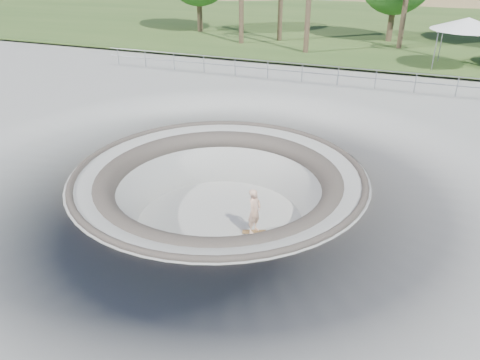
# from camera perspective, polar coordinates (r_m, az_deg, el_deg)

# --- Properties ---
(ground) EXTENTS (180.00, 180.00, 0.00)m
(ground) POSITION_cam_1_polar(r_m,az_deg,el_deg) (16.35, -2.57, 0.89)
(ground) COLOR #989893
(ground) RESTS_ON ground
(skate_bowl) EXTENTS (14.00, 14.00, 4.10)m
(skate_bowl) POSITION_cam_1_polar(r_m,az_deg,el_deg) (17.24, -2.45, -4.57)
(skate_bowl) COLOR #989893
(skate_bowl) RESTS_ON ground
(grass_strip) EXTENTS (180.00, 36.00, 0.12)m
(grass_strip) POSITION_cam_1_polar(r_m,az_deg,el_deg) (48.34, 14.04, 18.04)
(grass_strip) COLOR #314E1F
(grass_strip) RESTS_ON ground
(distant_hills) EXTENTS (103.20, 45.00, 28.60)m
(distant_hills) POSITION_cam_1_polar(r_m,az_deg,el_deg) (72.10, 19.04, 14.31)
(distant_hills) COLOR brown
(distant_hills) RESTS_ON ground
(safety_railing) EXTENTS (25.00, 0.06, 1.03)m
(safety_railing) POSITION_cam_1_polar(r_m,az_deg,el_deg) (26.93, 7.57, 12.86)
(safety_railing) COLOR gray
(safety_railing) RESTS_ON ground
(skateboard) EXTENTS (0.85, 0.50, 0.09)m
(skateboard) POSITION_cam_1_polar(r_m,az_deg,el_deg) (16.43, 1.73, -6.33)
(skateboard) COLOR brown
(skateboard) RESTS_ON ground
(skater) EXTENTS (0.52, 0.67, 1.64)m
(skater) POSITION_cam_1_polar(r_m,az_deg,el_deg) (15.98, 1.78, -3.82)
(skater) COLOR #DCAC8E
(skater) RESTS_ON skateboard
(canopy_white) EXTENTS (5.83, 5.83, 2.97)m
(canopy_white) POSITION_cam_1_polar(r_m,az_deg,el_deg) (31.88, 26.02, 16.73)
(canopy_white) COLOR gray
(canopy_white) RESTS_ON ground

